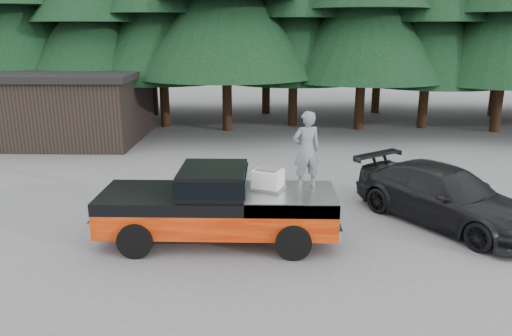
{
  "coord_description": "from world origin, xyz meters",
  "views": [
    {
      "loc": [
        1.17,
        -11.5,
        5.21
      ],
      "look_at": [
        0.88,
        0.0,
        1.98
      ],
      "focal_mm": 35.0,
      "sensor_mm": 36.0,
      "label": 1
    }
  ],
  "objects_px": {
    "parked_car": "(445,196)",
    "utility_building": "(56,105)",
    "air_compressor": "(268,180)",
    "man_on_bed": "(306,150)",
    "pickup_truck": "(218,216)"
  },
  "relations": [
    {
      "from": "air_compressor",
      "to": "parked_car",
      "type": "relative_size",
      "value": 0.13
    },
    {
      "from": "pickup_truck",
      "to": "utility_building",
      "type": "xyz_separation_m",
      "value": [
        -8.92,
        11.81,
        1.0
      ]
    },
    {
      "from": "parked_car",
      "to": "air_compressor",
      "type": "bearing_deg",
      "value": 158.32
    },
    {
      "from": "utility_building",
      "to": "air_compressor",
      "type": "bearing_deg",
      "value": -48.79
    },
    {
      "from": "man_on_bed",
      "to": "parked_car",
      "type": "xyz_separation_m",
      "value": [
        3.91,
        1.07,
        -1.53
      ]
    },
    {
      "from": "air_compressor",
      "to": "parked_car",
      "type": "height_order",
      "value": "air_compressor"
    },
    {
      "from": "man_on_bed",
      "to": "parked_car",
      "type": "height_order",
      "value": "man_on_bed"
    },
    {
      "from": "parked_car",
      "to": "utility_building",
      "type": "relative_size",
      "value": 0.63
    },
    {
      "from": "pickup_truck",
      "to": "parked_car",
      "type": "bearing_deg",
      "value": 13.01
    },
    {
      "from": "pickup_truck",
      "to": "utility_building",
      "type": "relative_size",
      "value": 0.71
    },
    {
      "from": "pickup_truck",
      "to": "parked_car",
      "type": "xyz_separation_m",
      "value": [
        6.11,
        1.41,
        0.11
      ]
    },
    {
      "from": "pickup_truck",
      "to": "man_on_bed",
      "type": "xyz_separation_m",
      "value": [
        2.19,
        0.34,
        1.64
      ]
    },
    {
      "from": "pickup_truck",
      "to": "man_on_bed",
      "type": "distance_m",
      "value": 2.76
    },
    {
      "from": "man_on_bed",
      "to": "utility_building",
      "type": "relative_size",
      "value": 0.23
    },
    {
      "from": "parked_car",
      "to": "utility_building",
      "type": "height_order",
      "value": "utility_building"
    }
  ]
}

